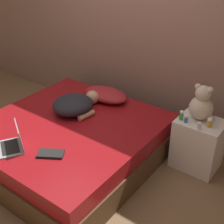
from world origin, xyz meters
TOP-DOWN VIEW (x-y plane):
  - ground_plane at (0.00, 0.00)m, footprint 12.00×12.00m
  - wall_back at (0.00, 1.19)m, footprint 8.00×0.06m
  - bed at (0.00, 0.00)m, footprint 1.76×1.83m
  - nightstand at (1.18, 0.72)m, footprint 0.47×0.37m
  - pillow at (-0.03, 0.69)m, footprint 0.57×0.35m
  - person_lying at (-0.12, 0.25)m, footprint 0.49×0.63m
  - laptop at (-0.11, -0.62)m, footprint 0.37×0.35m
  - teddy_bear at (1.13, 0.77)m, footprint 0.24×0.24m
  - bottle_clear at (1.21, 0.57)m, footprint 0.04×0.04m
  - bottle_green at (0.99, 0.63)m, footprint 0.04×0.04m
  - bottle_blue at (1.06, 0.61)m, footprint 0.03×0.03m
  - bottle_amber at (1.28, 0.67)m, footprint 0.05×0.05m
  - book at (0.25, -0.49)m, footprint 0.27×0.23m

SIDE VIEW (x-z plane):
  - ground_plane at x=0.00m, z-range 0.00..0.00m
  - bed at x=0.00m, z-range 0.00..0.46m
  - nightstand at x=1.18m, z-range 0.00..0.57m
  - book at x=0.25m, z-range 0.46..0.49m
  - laptop at x=-0.11m, z-range 0.40..0.63m
  - pillow at x=-0.03m, z-range 0.46..0.60m
  - person_lying at x=-0.12m, z-range 0.46..0.65m
  - bottle_clear at x=1.21m, z-range 0.57..0.64m
  - bottle_blue at x=1.06m, z-range 0.56..0.65m
  - bottle_amber at x=1.28m, z-range 0.56..0.66m
  - bottle_green at x=0.99m, z-range 0.56..0.66m
  - teddy_bear at x=1.13m, z-range 0.54..0.92m
  - wall_back at x=0.00m, z-range 0.00..2.60m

